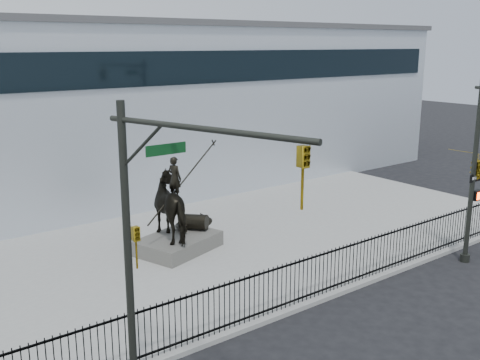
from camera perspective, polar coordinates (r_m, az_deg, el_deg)
ground at (r=18.03m, az=10.50°, el=-13.38°), size 120.00×120.00×0.00m
plaza at (r=22.82m, az=-2.69°, el=-7.01°), size 30.00×12.00×0.15m
building at (r=33.09m, az=-15.84°, el=6.87°), size 44.00×14.00×9.00m
picket_fence at (r=18.42m, az=7.71°, el=-9.57°), size 22.10×0.10×1.50m
statue_plinth at (r=22.47m, az=-6.30°, el=-6.41°), size 3.62×2.98×0.59m
equestrian_statue at (r=22.04m, az=-6.30°, el=-2.66°), size 3.84×2.99×3.39m
traffic_signal_left at (r=12.03m, az=-8.58°, el=-6.43°), size 1.52×4.84×7.00m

